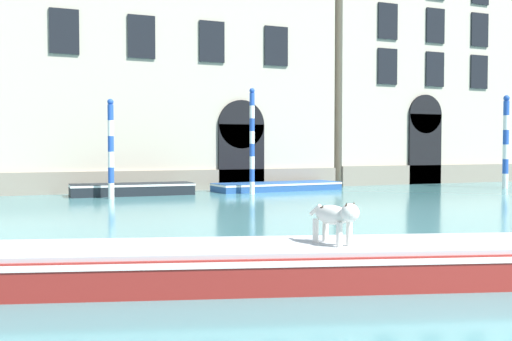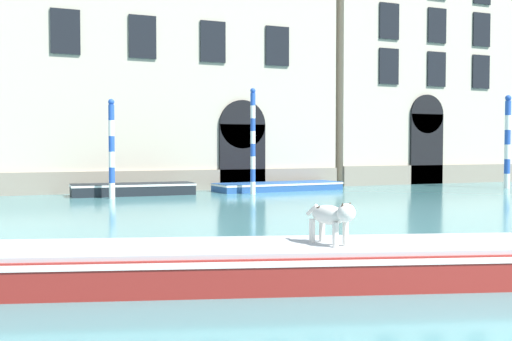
% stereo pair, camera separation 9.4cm
% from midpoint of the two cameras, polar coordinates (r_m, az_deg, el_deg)
% --- Properties ---
extents(palazzo_left, '(15.45, 6.13, 15.56)m').
position_cam_midpoint_polar(palazzo_left, '(29.54, -9.14, 13.68)').
color(palazzo_left, '#BCB29E').
rests_on(palazzo_left, ground_plane).
extents(palazzo_right, '(10.89, 6.13, 13.02)m').
position_cam_midpoint_polar(palazzo_right, '(34.99, 13.44, 9.74)').
color(palazzo_right, '#BCB29E').
rests_on(palazzo_right, ground_plane).
extents(boat_foreground, '(9.03, 4.20, 0.55)m').
position_cam_midpoint_polar(boat_foreground, '(8.43, -1.22, -8.77)').
color(boat_foreground, maroon).
rests_on(boat_foreground, ground_plane).
extents(dog_on_deck, '(0.41, 0.91, 0.62)m').
position_cam_midpoint_polar(dog_on_deck, '(8.35, 7.27, -4.32)').
color(dog_on_deck, silver).
rests_on(dog_on_deck, boat_foreground).
extents(boat_moored_near_palazzo, '(4.80, 1.55, 0.47)m').
position_cam_midpoint_polar(boat_moored_near_palazzo, '(24.05, -11.81, -1.73)').
color(boat_moored_near_palazzo, black).
rests_on(boat_moored_near_palazzo, ground_plane).
extents(boat_moored_far, '(5.78, 2.15, 0.35)m').
position_cam_midpoint_polar(boat_moored_far, '(26.15, 1.92, -1.50)').
color(boat_moored_far, '#234C8C').
rests_on(boat_moored_far, ground_plane).
extents(mooring_pole_0, '(0.23, 0.23, 3.66)m').
position_cam_midpoint_polar(mooring_pole_0, '(22.57, -13.77, 2.06)').
color(mooring_pole_0, white).
rests_on(mooring_pole_0, ground_plane).
extents(mooring_pole_1, '(0.21, 0.21, 4.25)m').
position_cam_midpoint_polar(mooring_pole_1, '(23.94, -0.49, 2.84)').
color(mooring_pole_1, white).
rests_on(mooring_pole_1, ground_plane).
extents(mooring_pole_2, '(0.27, 0.27, 4.27)m').
position_cam_midpoint_polar(mooring_pole_2, '(29.79, 22.61, 2.58)').
color(mooring_pole_2, white).
rests_on(mooring_pole_2, ground_plane).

